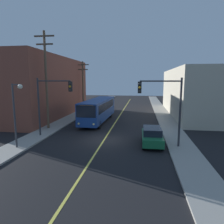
{
  "coord_description": "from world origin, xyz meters",
  "views": [
    {
      "loc": [
        3.69,
        -19.62,
        5.94
      ],
      "look_at": [
        0.0,
        5.43,
        2.0
      ],
      "focal_mm": 33.02,
      "sensor_mm": 36.0,
      "label": 1
    }
  ],
  "objects_px": {
    "parked_car_green": "(152,136)",
    "traffic_signal_right_corner": "(162,99)",
    "street_lamp_left": "(16,106)",
    "utility_pole_mid": "(83,84)",
    "utility_pole_near": "(46,76)",
    "traffic_signal_left_corner": "(52,96)",
    "city_bus": "(98,109)"
  },
  "relations": [
    {
      "from": "city_bus",
      "to": "utility_pole_near",
      "type": "bearing_deg",
      "value": -132.97
    },
    {
      "from": "utility_pole_near",
      "to": "street_lamp_left",
      "type": "relative_size",
      "value": 2.07
    },
    {
      "from": "traffic_signal_right_corner",
      "to": "street_lamp_left",
      "type": "xyz_separation_m",
      "value": [
        -12.24,
        -2.33,
        -0.56
      ]
    },
    {
      "from": "parked_car_green",
      "to": "traffic_signal_left_corner",
      "type": "height_order",
      "value": "traffic_signal_left_corner"
    },
    {
      "from": "utility_pole_near",
      "to": "street_lamp_left",
      "type": "xyz_separation_m",
      "value": [
        0.76,
        -7.32,
        -2.62
      ]
    },
    {
      "from": "city_bus",
      "to": "utility_pole_mid",
      "type": "height_order",
      "value": "utility_pole_mid"
    },
    {
      "from": "parked_car_green",
      "to": "street_lamp_left",
      "type": "distance_m",
      "value": 12.21
    },
    {
      "from": "traffic_signal_right_corner",
      "to": "street_lamp_left",
      "type": "distance_m",
      "value": 12.47
    },
    {
      "from": "parked_car_green",
      "to": "traffic_signal_right_corner",
      "type": "distance_m",
      "value": 3.59
    },
    {
      "from": "parked_car_green",
      "to": "utility_pole_near",
      "type": "distance_m",
      "value": 14.15
    },
    {
      "from": "city_bus",
      "to": "traffic_signal_right_corner",
      "type": "height_order",
      "value": "traffic_signal_right_corner"
    },
    {
      "from": "parked_car_green",
      "to": "utility_pole_near",
      "type": "xyz_separation_m",
      "value": [
        -12.26,
        4.42,
        5.52
      ]
    },
    {
      "from": "city_bus",
      "to": "traffic_signal_right_corner",
      "type": "xyz_separation_m",
      "value": [
        7.91,
        -10.46,
        2.49
      ]
    },
    {
      "from": "utility_pole_near",
      "to": "utility_pole_mid",
      "type": "relative_size",
      "value": 1.23
    },
    {
      "from": "parked_car_green",
      "to": "utility_pole_mid",
      "type": "relative_size",
      "value": 0.48
    },
    {
      "from": "city_bus",
      "to": "traffic_signal_right_corner",
      "type": "distance_m",
      "value": 13.35
    },
    {
      "from": "utility_pole_mid",
      "to": "street_lamp_left",
      "type": "height_order",
      "value": "utility_pole_mid"
    },
    {
      "from": "parked_car_green",
      "to": "street_lamp_left",
      "type": "xyz_separation_m",
      "value": [
        -11.49,
        -2.9,
        2.9
      ]
    },
    {
      "from": "utility_pole_mid",
      "to": "traffic_signal_left_corner",
      "type": "distance_m",
      "value": 18.82
    },
    {
      "from": "parked_car_green",
      "to": "traffic_signal_left_corner",
      "type": "xyz_separation_m",
      "value": [
        -10.08,
        1.13,
        3.46
      ]
    },
    {
      "from": "city_bus",
      "to": "parked_car_green",
      "type": "distance_m",
      "value": 12.24
    },
    {
      "from": "city_bus",
      "to": "parked_car_green",
      "type": "height_order",
      "value": "city_bus"
    },
    {
      "from": "parked_car_green",
      "to": "traffic_signal_right_corner",
      "type": "bearing_deg",
      "value": -37.85
    },
    {
      "from": "parked_car_green",
      "to": "utility_pole_near",
      "type": "height_order",
      "value": "utility_pole_near"
    },
    {
      "from": "utility_pole_near",
      "to": "traffic_signal_left_corner",
      "type": "xyz_separation_m",
      "value": [
        2.18,
        -3.29,
        -2.06
      ]
    },
    {
      "from": "utility_pole_near",
      "to": "traffic_signal_right_corner",
      "type": "xyz_separation_m",
      "value": [
        13.0,
        -4.99,
        -2.06
      ]
    },
    {
      "from": "city_bus",
      "to": "utility_pole_mid",
      "type": "xyz_separation_m",
      "value": [
        -5.13,
        9.91,
        3.45
      ]
    },
    {
      "from": "street_lamp_left",
      "to": "traffic_signal_left_corner",
      "type": "bearing_deg",
      "value": 70.65
    },
    {
      "from": "traffic_signal_left_corner",
      "to": "street_lamp_left",
      "type": "xyz_separation_m",
      "value": [
        -1.42,
        -4.03,
        -0.56
      ]
    },
    {
      "from": "city_bus",
      "to": "traffic_signal_left_corner",
      "type": "relative_size",
      "value": 2.04
    },
    {
      "from": "utility_pole_near",
      "to": "utility_pole_mid",
      "type": "bearing_deg",
      "value": 90.13
    },
    {
      "from": "utility_pole_near",
      "to": "utility_pole_mid",
      "type": "height_order",
      "value": "utility_pole_near"
    }
  ]
}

